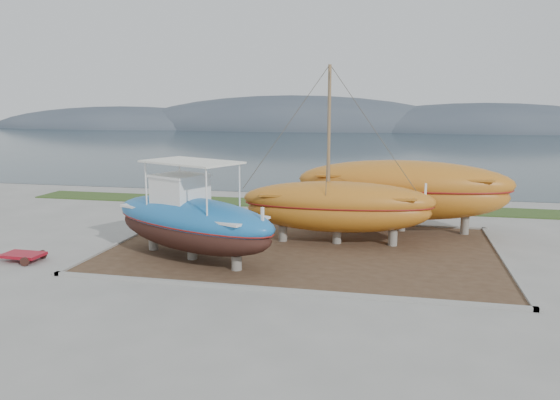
% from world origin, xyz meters
% --- Properties ---
extents(ground, '(140.00, 140.00, 0.00)m').
position_xyz_m(ground, '(0.00, 0.00, 0.00)').
color(ground, gray).
rests_on(ground, ground).
extents(dirt_patch, '(18.00, 12.00, 0.06)m').
position_xyz_m(dirt_patch, '(0.00, 4.00, 0.03)').
color(dirt_patch, '#422D1E').
rests_on(dirt_patch, ground).
extents(curb_frame, '(18.60, 12.60, 0.15)m').
position_xyz_m(curb_frame, '(0.00, 4.00, 0.07)').
color(curb_frame, gray).
rests_on(curb_frame, ground).
extents(grass_strip, '(44.00, 3.00, 0.08)m').
position_xyz_m(grass_strip, '(0.00, 15.50, 0.04)').
color(grass_strip, '#284219').
rests_on(grass_strip, ground).
extents(sea, '(260.00, 100.00, 0.04)m').
position_xyz_m(sea, '(0.00, 70.00, 0.00)').
color(sea, '#1A2B34').
rests_on(sea, ground).
extents(mountain_ridge, '(200.00, 36.00, 20.00)m').
position_xyz_m(mountain_ridge, '(0.00, 125.00, 0.00)').
color(mountain_ridge, '#333D49').
rests_on(mountain_ridge, ground).
extents(blue_caique, '(9.56, 6.49, 4.43)m').
position_xyz_m(blue_caique, '(-4.51, 1.14, 2.27)').
color(blue_caique, '#1C68B0').
rests_on(blue_caique, dirt_patch).
extents(white_dinghy, '(4.71, 2.53, 1.34)m').
position_xyz_m(white_dinghy, '(-7.25, 5.69, 0.73)').
color(white_dinghy, white).
rests_on(white_dinghy, dirt_patch).
extents(orange_sailboat, '(9.59, 3.25, 8.70)m').
position_xyz_m(orange_sailboat, '(1.49, 5.35, 4.41)').
color(orange_sailboat, '#AC631A').
rests_on(orange_sailboat, dirt_patch).
extents(orange_bare_hull, '(11.55, 3.77, 3.76)m').
position_xyz_m(orange_bare_hull, '(4.62, 8.83, 1.94)').
color(orange_bare_hull, '#AC631A').
rests_on(orange_bare_hull, dirt_patch).
extents(red_trailer, '(2.64, 1.35, 0.37)m').
position_xyz_m(red_trailer, '(-11.80, -0.66, 0.19)').
color(red_trailer, '#A31221').
rests_on(red_trailer, ground).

